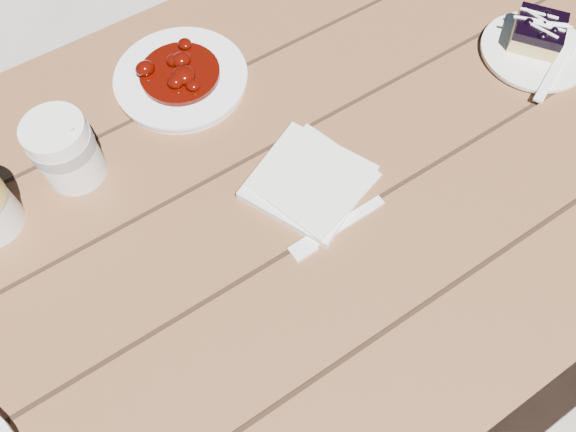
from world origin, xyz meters
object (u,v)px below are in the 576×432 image
picnic_table (241,268)px  coffee_cup (65,150)px  second_plate (181,79)px  blueberry_cake (538,32)px  dessert_plate (534,52)px

picnic_table → coffee_cup: 0.33m
second_plate → coffee_cup: bearing=-162.6°
blueberry_cake → second_plate: 0.59m
blueberry_cake → dessert_plate: bearing=-159.5°
dessert_plate → second_plate: second_plate is taller
dessert_plate → coffee_cup: bearing=164.5°
dessert_plate → second_plate: 0.58m
coffee_cup → dessert_plate: bearing=-15.5°
dessert_plate → coffee_cup: 0.76m
picnic_table → coffee_cup: bearing=126.3°
picnic_table → second_plate: bearing=76.7°
picnic_table → second_plate: (0.06, 0.27, 0.17)m
dessert_plate → coffee_cup: size_ratio=1.59×
blueberry_cake → second_plate: size_ratio=0.52×
picnic_table → blueberry_cake: (0.59, 0.01, 0.19)m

